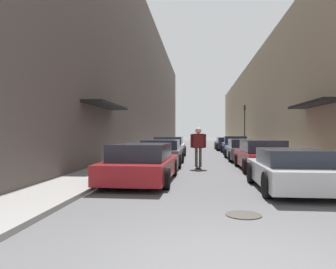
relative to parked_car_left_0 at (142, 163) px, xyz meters
name	(u,v)px	position (x,y,z in m)	size (l,w,h in m)	color
ground	(203,151)	(2.26, 18.79, -0.61)	(140.75, 140.75, 0.00)	#515154
curb_strip_left	(164,147)	(-1.96, 25.19, -0.55)	(1.80, 63.98, 0.12)	gray
curb_strip_right	(241,147)	(6.48, 25.19, -0.55)	(1.80, 63.98, 0.12)	gray
building_row_left	(138,86)	(-4.86, 25.18, 6.18)	(4.90, 63.98, 13.58)	#564C47
building_row_right	(269,105)	(9.38, 25.18, 4.01)	(4.90, 63.98, 9.24)	tan
parked_car_left_0	(142,163)	(0.00, 0.00, 0.00)	(2.09, 4.84, 1.26)	maroon
parked_car_left_1	(161,153)	(0.03, 5.44, 0.01)	(2.09, 4.49, 1.26)	#515459
parked_car_left_2	(169,147)	(-0.04, 10.57, 0.05)	(2.08, 4.55, 1.35)	#B7B7BC
parked_car_right_0	(291,170)	(4.43, -1.26, -0.03)	(1.98, 4.08, 1.17)	#B7B7BC
parked_car_right_1	(261,156)	(4.57, 3.80, 0.02)	(1.93, 4.62, 1.31)	maroon
parked_car_right_2	(243,150)	(4.48, 9.05, -0.01)	(1.91, 4.67, 1.24)	#515459
parked_car_right_3	(235,145)	(4.65, 14.84, 0.04)	(1.94, 4.01, 1.36)	navy
parked_car_right_4	(226,144)	(4.50, 20.41, -0.02)	(2.06, 4.79, 1.19)	#232326
skateboarder	(198,143)	(1.85, 4.19, 0.53)	(0.71, 0.78, 1.85)	black
manhole_cover	(244,215)	(2.73, -4.17, -0.60)	(0.70, 0.70, 0.02)	#332D28
traffic_light	(245,122)	(5.98, 19.02, 1.93)	(0.16, 0.22, 3.96)	#2D2D2D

